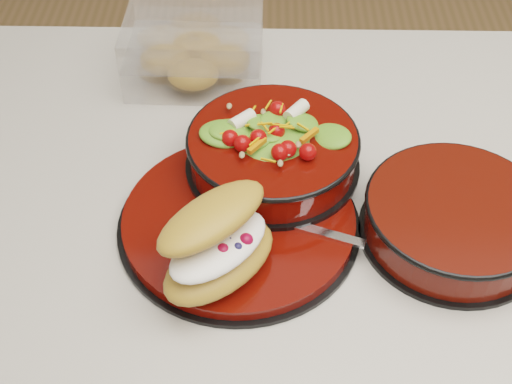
{
  "coord_description": "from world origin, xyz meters",
  "views": [
    {
      "loc": [
        -0.04,
        -0.63,
        1.54
      ],
      "look_at": [
        -0.05,
        -0.04,
        0.94
      ],
      "focal_mm": 50.0,
      "sensor_mm": 36.0,
      "label": 1
    }
  ],
  "objects_px": {
    "island_counter": "(288,374)",
    "dinner_plate": "(240,222)",
    "fork": "(292,224)",
    "pastry_box": "(194,52)",
    "croissant": "(219,243)",
    "salad_bowl": "(273,146)",
    "extra_bowl": "(455,218)"
  },
  "relations": [
    {
      "from": "island_counter",
      "to": "croissant",
      "type": "relative_size",
      "value": 7.17
    },
    {
      "from": "fork",
      "to": "extra_bowl",
      "type": "distance_m",
      "value": 0.19
    },
    {
      "from": "dinner_plate",
      "to": "fork",
      "type": "bearing_deg",
      "value": -12.04
    },
    {
      "from": "dinner_plate",
      "to": "pastry_box",
      "type": "xyz_separation_m",
      "value": [
        -0.08,
        0.3,
        0.03
      ]
    },
    {
      "from": "pastry_box",
      "to": "croissant",
      "type": "bearing_deg",
      "value": -80.01
    },
    {
      "from": "fork",
      "to": "extra_bowl",
      "type": "relative_size",
      "value": 0.72
    },
    {
      "from": "dinner_plate",
      "to": "croissant",
      "type": "xyz_separation_m",
      "value": [
        -0.02,
        -0.08,
        0.05
      ]
    },
    {
      "from": "fork",
      "to": "extra_bowl",
      "type": "xyz_separation_m",
      "value": [
        0.19,
        0.01,
        0.01
      ]
    },
    {
      "from": "pastry_box",
      "to": "fork",
      "type": "bearing_deg",
      "value": -64.92
    },
    {
      "from": "dinner_plate",
      "to": "island_counter",
      "type": "bearing_deg",
      "value": 39.58
    },
    {
      "from": "croissant",
      "to": "extra_bowl",
      "type": "height_order",
      "value": "croissant"
    },
    {
      "from": "island_counter",
      "to": "extra_bowl",
      "type": "distance_m",
      "value": 0.51
    },
    {
      "from": "island_counter",
      "to": "extra_bowl",
      "type": "height_order",
      "value": "extra_bowl"
    },
    {
      "from": "salad_bowl",
      "to": "dinner_plate",
      "type": "bearing_deg",
      "value": -114.22
    },
    {
      "from": "island_counter",
      "to": "dinner_plate",
      "type": "xyz_separation_m",
      "value": [
        -0.07,
        -0.06,
        0.46
      ]
    },
    {
      "from": "dinner_plate",
      "to": "salad_bowl",
      "type": "xyz_separation_m",
      "value": [
        0.04,
        0.09,
        0.04
      ]
    },
    {
      "from": "island_counter",
      "to": "croissant",
      "type": "xyz_separation_m",
      "value": [
        -0.09,
        -0.14,
        0.51
      ]
    },
    {
      "from": "croissant",
      "to": "fork",
      "type": "xyz_separation_m",
      "value": [
        0.08,
        0.06,
        -0.04
      ]
    },
    {
      "from": "fork",
      "to": "pastry_box",
      "type": "distance_m",
      "value": 0.34
    },
    {
      "from": "dinner_plate",
      "to": "fork",
      "type": "xyz_separation_m",
      "value": [
        0.06,
        -0.01,
        0.01
      ]
    },
    {
      "from": "island_counter",
      "to": "dinner_plate",
      "type": "relative_size",
      "value": 4.27
    },
    {
      "from": "croissant",
      "to": "fork",
      "type": "height_order",
      "value": "croissant"
    },
    {
      "from": "fork",
      "to": "pastry_box",
      "type": "relative_size",
      "value": 0.8
    },
    {
      "from": "dinner_plate",
      "to": "pastry_box",
      "type": "relative_size",
      "value": 1.47
    },
    {
      "from": "croissant",
      "to": "salad_bowl",
      "type": "bearing_deg",
      "value": 24.4
    },
    {
      "from": "island_counter",
      "to": "salad_bowl",
      "type": "bearing_deg",
      "value": 142.21
    },
    {
      "from": "salad_bowl",
      "to": "fork",
      "type": "bearing_deg",
      "value": -76.7
    },
    {
      "from": "dinner_plate",
      "to": "pastry_box",
      "type": "distance_m",
      "value": 0.31
    },
    {
      "from": "dinner_plate",
      "to": "extra_bowl",
      "type": "distance_m",
      "value": 0.25
    },
    {
      "from": "dinner_plate",
      "to": "salad_bowl",
      "type": "relative_size",
      "value": 1.32
    },
    {
      "from": "island_counter",
      "to": "fork",
      "type": "xyz_separation_m",
      "value": [
        -0.01,
        -0.07,
        0.47
      ]
    },
    {
      "from": "fork",
      "to": "extra_bowl",
      "type": "bearing_deg",
      "value": -68.47
    }
  ]
}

